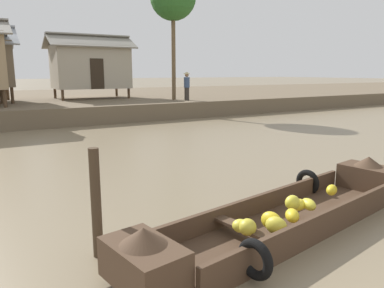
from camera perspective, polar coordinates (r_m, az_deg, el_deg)
name	(u,v)px	position (r m, az deg, el deg)	size (l,w,h in m)	color
ground_plane	(98,163)	(10.82, -14.38, -2.80)	(300.00, 300.00, 0.00)	#7A6B51
riverbank_strip	(24,103)	(27.77, -24.54, 5.76)	(160.00, 20.00, 0.90)	brown
banana_boat	(288,214)	(6.27, 14.57, -10.48)	(6.26, 2.46, 0.80)	#473323
stilt_house_mid_right	(91,66)	(24.37, -15.44, 11.57)	(5.15, 3.23, 3.95)	#4C3826
vendor_person	(187,85)	(21.85, -0.81, 9.20)	(0.44, 0.44, 1.66)	#332D28
mooring_post	(96,203)	(5.23, -14.64, -8.90)	(0.14, 0.14, 1.54)	#423323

